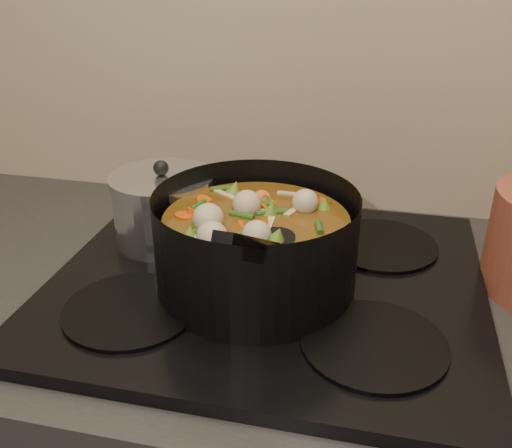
# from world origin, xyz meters

# --- Properties ---
(stovetop) EXTENTS (0.62, 0.54, 0.03)m
(stovetop) POSITION_xyz_m (0.00, 1.93, 0.92)
(stovetop) COLOR black
(stovetop) RESTS_ON counter
(stockpot) EXTENTS (0.35, 0.42, 0.21)m
(stockpot) POSITION_xyz_m (-0.01, 1.90, 1.00)
(stockpot) COLOR black
(stockpot) RESTS_ON stovetop
(saucepan) EXTENTS (0.17, 0.17, 0.14)m
(saucepan) POSITION_xyz_m (-0.19, 2.01, 0.99)
(saucepan) COLOR silver
(saucepan) RESTS_ON stovetop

